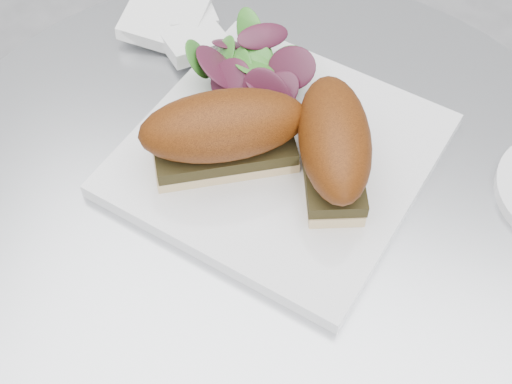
# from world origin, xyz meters

# --- Properties ---
(table) EXTENTS (0.70, 0.70, 0.73)m
(table) POSITION_xyz_m (0.00, 0.00, 0.49)
(table) COLOR silver
(table) RESTS_ON ground
(plate) EXTENTS (0.33, 0.33, 0.02)m
(plate) POSITION_xyz_m (-0.00, 0.06, 0.74)
(plate) COLOR silver
(plate) RESTS_ON table
(sandwich_left) EXTENTS (0.17, 0.13, 0.08)m
(sandwich_left) POSITION_xyz_m (-0.05, 0.03, 0.79)
(sandwich_left) COLOR beige
(sandwich_left) RESTS_ON plate
(sandwich_right) EXTENTS (0.11, 0.16, 0.08)m
(sandwich_right) POSITION_xyz_m (0.05, 0.05, 0.79)
(sandwich_right) COLOR beige
(sandwich_right) RESTS_ON plate
(salad) EXTENTS (0.12, 0.12, 0.05)m
(salad) POSITION_xyz_m (-0.05, 0.14, 0.77)
(salad) COLOR #43922F
(salad) RESTS_ON plate
(napkin) EXTENTS (0.14, 0.14, 0.02)m
(napkin) POSITION_xyz_m (-0.16, 0.19, 0.74)
(napkin) COLOR white
(napkin) RESTS_ON table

